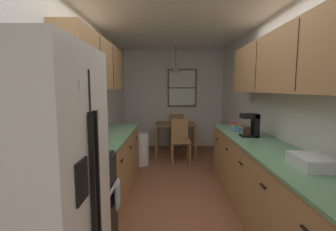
# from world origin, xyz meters

# --- Properties ---
(ground_plane) EXTENTS (12.00, 12.00, 0.00)m
(ground_plane) POSITION_xyz_m (0.00, 1.00, 0.00)
(ground_plane) COLOR brown
(wall_left) EXTENTS (0.10, 9.00, 2.55)m
(wall_left) POSITION_xyz_m (-1.35, 1.00, 1.27)
(wall_left) COLOR silver
(wall_left) RESTS_ON ground
(wall_right) EXTENTS (0.10, 9.00, 2.55)m
(wall_right) POSITION_xyz_m (1.35, 1.00, 1.27)
(wall_right) COLOR silver
(wall_right) RESTS_ON ground
(wall_back) EXTENTS (4.40, 0.10, 2.55)m
(wall_back) POSITION_xyz_m (0.00, 3.65, 1.27)
(wall_back) COLOR silver
(wall_back) RESTS_ON ground
(ceiling_slab) EXTENTS (4.40, 9.00, 0.08)m
(ceiling_slab) POSITION_xyz_m (0.00, 1.00, 2.59)
(ceiling_slab) COLOR white
(refrigerator) EXTENTS (0.74, 0.78, 1.80)m
(refrigerator) POSITION_xyz_m (-0.94, -1.24, 0.90)
(refrigerator) COLOR white
(refrigerator) RESTS_ON ground
(stove_range) EXTENTS (0.66, 0.62, 1.10)m
(stove_range) POSITION_xyz_m (-0.99, -0.52, 0.47)
(stove_range) COLOR black
(stove_range) RESTS_ON ground
(microwave_over_range) EXTENTS (0.39, 0.61, 0.31)m
(microwave_over_range) POSITION_xyz_m (-1.11, -0.52, 1.67)
(microwave_over_range) COLOR silver
(counter_left) EXTENTS (0.64, 1.94, 0.90)m
(counter_left) POSITION_xyz_m (-1.00, 0.76, 0.45)
(counter_left) COLOR #A87A4C
(counter_left) RESTS_ON ground
(upper_cabinets_left) EXTENTS (0.33, 2.02, 0.68)m
(upper_cabinets_left) POSITION_xyz_m (-1.14, 0.71, 1.87)
(upper_cabinets_left) COLOR #A87A4C
(counter_right) EXTENTS (0.64, 3.20, 0.90)m
(counter_right) POSITION_xyz_m (1.00, 0.02, 0.45)
(counter_right) COLOR #A87A4C
(counter_right) RESTS_ON ground
(upper_cabinets_right) EXTENTS (0.33, 2.88, 0.67)m
(upper_cabinets_right) POSITION_xyz_m (1.14, -0.03, 1.84)
(upper_cabinets_right) COLOR #A87A4C
(dining_table) EXTENTS (0.94, 0.75, 0.73)m
(dining_table) POSITION_xyz_m (0.04, 2.90, 0.61)
(dining_table) COLOR brown
(dining_table) RESTS_ON ground
(dining_chair_near) EXTENTS (0.42, 0.42, 0.90)m
(dining_chair_near) POSITION_xyz_m (0.12, 2.31, 0.50)
(dining_chair_near) COLOR #A87A4C
(dining_chair_near) RESTS_ON ground
(dining_chair_far) EXTENTS (0.45, 0.45, 0.90)m
(dining_chair_far) POSITION_xyz_m (0.09, 3.48, 0.50)
(dining_chair_far) COLOR #A87A4C
(dining_chair_far) RESTS_ON ground
(pendant_light) EXTENTS (0.31, 0.31, 0.62)m
(pendant_light) POSITION_xyz_m (0.04, 2.90, 1.98)
(pendant_light) COLOR black
(back_window) EXTENTS (0.76, 0.05, 0.99)m
(back_window) POSITION_xyz_m (0.23, 3.58, 1.57)
(back_window) COLOR brown
(trash_bin) EXTENTS (0.33, 0.33, 0.64)m
(trash_bin) POSITION_xyz_m (-0.70, 2.05, 0.32)
(trash_bin) COLOR white
(trash_bin) RESTS_ON ground
(storage_canister) EXTENTS (0.12, 0.12, 0.17)m
(storage_canister) POSITION_xyz_m (-1.00, -0.01, 0.99)
(storage_canister) COLOR red
(storage_canister) RESTS_ON counter_left
(dish_towel) EXTENTS (0.02, 0.16, 0.24)m
(dish_towel) POSITION_xyz_m (-0.64, -0.37, 0.50)
(dish_towel) COLOR silver
(coffee_maker) EXTENTS (0.22, 0.18, 0.31)m
(coffee_maker) POSITION_xyz_m (0.99, 0.54, 1.06)
(coffee_maker) COLOR black
(coffee_maker) RESTS_ON counter_right
(mug_by_coffeemaker) EXTENTS (0.12, 0.08, 0.09)m
(mug_by_coffeemaker) POSITION_xyz_m (0.95, 1.29, 0.95)
(mug_by_coffeemaker) COLOR #BF3F33
(mug_by_coffeemaker) RESTS_ON counter_right
(fruit_bowl) EXTENTS (0.24, 0.24, 0.09)m
(fruit_bowl) POSITION_xyz_m (0.95, 1.01, 0.94)
(fruit_bowl) COLOR #597F9E
(fruit_bowl) RESTS_ON counter_right
(dish_rack) EXTENTS (0.28, 0.34, 0.10)m
(dish_rack) POSITION_xyz_m (1.05, -0.71, 0.95)
(dish_rack) COLOR silver
(dish_rack) RESTS_ON counter_right
(table_serving_bowl) EXTENTS (0.17, 0.17, 0.06)m
(table_serving_bowl) POSITION_xyz_m (0.05, 2.97, 0.76)
(table_serving_bowl) COLOR #E0D14C
(table_serving_bowl) RESTS_ON dining_table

